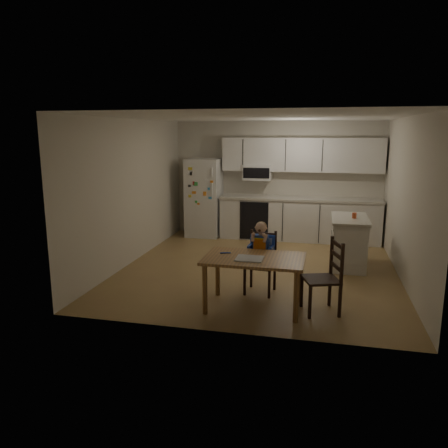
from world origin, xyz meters
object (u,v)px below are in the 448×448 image
dining_table (254,264)px  chair_side (329,272)px  chair_booster (261,250)px  red_cup (354,216)px  kitchen_island (349,242)px  refrigerator (204,198)px

dining_table → chair_side: size_ratio=1.35×
chair_booster → chair_side: chair_booster is taller
red_cup → chair_booster: chair_booster is taller
kitchen_island → chair_side: (-0.35, -2.13, 0.11)m
dining_table → chair_side: 0.95m
chair_booster → red_cup: bearing=54.7°
refrigerator → chair_side: (2.67, -3.78, -0.31)m
kitchen_island → dining_table: 2.56m
kitchen_island → red_cup: red_cup is taller
kitchen_island → red_cup: size_ratio=12.35×
refrigerator → red_cup: (3.09, -1.69, 0.04)m
dining_table → chair_side: bearing=4.9°
red_cup → chair_booster: 2.07m
refrigerator → dining_table: bearing=-65.8°
refrigerator → chair_side: 4.64m
refrigerator → kitchen_island: (3.02, -1.65, -0.42)m
red_cup → dining_table: size_ratio=0.07×
red_cup → dining_table: red_cup is taller
chair_booster → chair_side: 1.08m
refrigerator → chair_side: bearing=-54.7°
chair_booster → dining_table: bearing=-84.6°
chair_side → kitchen_island: bearing=152.1°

